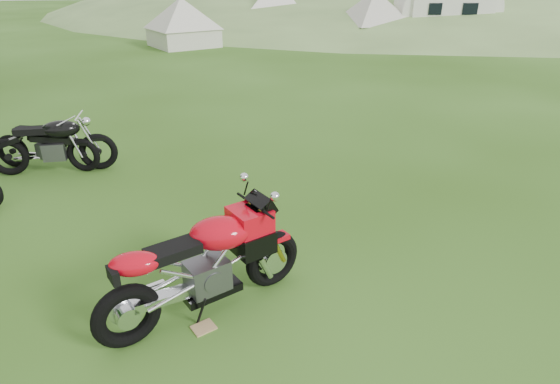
{
  "coord_description": "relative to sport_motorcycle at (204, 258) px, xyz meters",
  "views": [
    {
      "loc": [
        -0.73,
        -5.16,
        3.34
      ],
      "look_at": [
        0.35,
        0.4,
        0.64
      ],
      "focal_mm": 30.0,
      "sensor_mm": 36.0,
      "label": 1
    }
  ],
  "objects": [
    {
      "name": "hedgerow",
      "position": [
        24.73,
        41.07,
        -0.68
      ],
      "size": [
        36.0,
        1.2,
        8.6
      ],
      "primitive_type": null,
      "color": "black",
      "rests_on": "ground"
    },
    {
      "name": "caravan",
      "position": [
        13.14,
        19.18,
        0.51
      ],
      "size": [
        5.33,
        2.99,
        2.36
      ],
      "primitive_type": null,
      "rotation": [
        0.0,
        0.0,
        -0.15
      ],
      "color": "silver",
      "rests_on": "ground"
    },
    {
      "name": "tent_left",
      "position": [
        -0.06,
        19.64,
        0.5
      ],
      "size": [
        3.55,
        3.55,
        2.35
      ],
      "primitive_type": null,
      "rotation": [
        0.0,
        0.0,
        0.4
      ],
      "color": "beige",
      "rests_on": "ground"
    },
    {
      "name": "hillside",
      "position": [
        24.73,
        41.07,
        -0.68
      ],
      "size": [
        80.0,
        64.0,
        8.0
      ],
      "primitive_type": "ellipsoid",
      "color": "#5F8242",
      "rests_on": "ground"
    },
    {
      "name": "sport_motorcycle",
      "position": [
        0.0,
        0.0,
        0.0
      ],
      "size": [
        2.28,
        1.44,
        1.35
      ],
      "primitive_type": null,
      "rotation": [
        0.0,
        0.0,
        0.43
      ],
      "color": "red",
      "rests_on": "ground"
    },
    {
      "name": "ground",
      "position": [
        0.73,
        1.07,
        -0.68
      ],
      "size": [
        120.0,
        120.0,
        0.0
      ],
      "primitive_type": "plane",
      "color": "#294D10",
      "rests_on": "ground"
    },
    {
      "name": "vintage_moto_d",
      "position": [
        -2.63,
        4.56,
        -0.16
      ],
      "size": [
        1.99,
        1.06,
        1.02
      ],
      "primitive_type": null,
      "rotation": [
        0.0,
        0.0,
        -0.33
      ],
      "color": "black",
      "rests_on": "ground"
    },
    {
      "name": "tent_mid",
      "position": [
        5.27,
        24.13,
        0.73
      ],
      "size": [
        3.83,
        3.83,
        2.82
      ],
      "primitive_type": null,
      "rotation": [
        0.0,
        0.0,
        -0.2
      ],
      "color": "white",
      "rests_on": "ground"
    },
    {
      "name": "plywood_board",
      "position": [
        -0.06,
        -0.28,
        -0.67
      ],
      "size": [
        0.28,
        0.26,
        0.02
      ],
      "primitive_type": "cube",
      "rotation": [
        0.0,
        0.0,
        0.42
      ],
      "color": "tan",
      "rests_on": "ground"
    },
    {
      "name": "tent_right",
      "position": [
        9.36,
        19.51,
        0.58
      ],
      "size": [
        3.35,
        3.35,
        2.51
      ],
      "primitive_type": null,
      "rotation": [
        0.0,
        0.0,
        0.17
      ],
      "color": "beige",
      "rests_on": "ground"
    },
    {
      "name": "vintage_moto_c",
      "position": [
        -2.48,
        4.38,
        -0.12
      ],
      "size": [
        2.13,
        0.52,
        1.12
      ],
      "primitive_type": null,
      "rotation": [
        0.0,
        0.0,
        -0.01
      ],
      "color": "black",
      "rests_on": "ground"
    }
  ]
}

